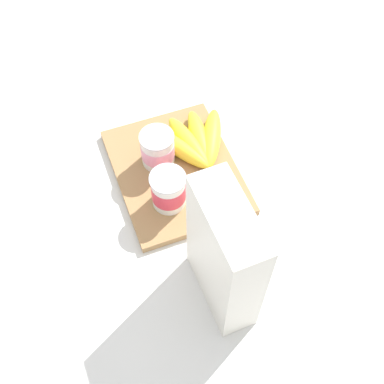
{
  "coord_description": "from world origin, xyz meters",
  "views": [
    {
      "loc": [
        -0.61,
        0.19,
        0.89
      ],
      "look_at": [
        -0.1,
        0.0,
        0.07
      ],
      "focal_mm": 46.64,
      "sensor_mm": 36.0,
      "label": 1
    }
  ],
  "objects_px": {
    "cutting_board": "(176,171)",
    "yogurt_cup_front": "(168,190)",
    "banana_bunch": "(194,142)",
    "cereal_box": "(224,256)",
    "yogurt_cup_back": "(158,149)"
  },
  "relations": [
    {
      "from": "cutting_board",
      "to": "yogurt_cup_front",
      "type": "bearing_deg",
      "value": 151.01
    },
    {
      "from": "cutting_board",
      "to": "banana_bunch",
      "type": "height_order",
      "value": "banana_bunch"
    },
    {
      "from": "yogurt_cup_back",
      "to": "banana_bunch",
      "type": "xyz_separation_m",
      "value": [
        0.01,
        -0.09,
        -0.02
      ]
    },
    {
      "from": "yogurt_cup_front",
      "to": "yogurt_cup_back",
      "type": "height_order",
      "value": "yogurt_cup_front"
    },
    {
      "from": "cereal_box",
      "to": "banana_bunch",
      "type": "bearing_deg",
      "value": 166.27
    },
    {
      "from": "banana_bunch",
      "to": "yogurt_cup_front",
      "type": "bearing_deg",
      "value": 140.01
    },
    {
      "from": "yogurt_cup_back",
      "to": "yogurt_cup_front",
      "type": "bearing_deg",
      "value": 172.99
    },
    {
      "from": "cutting_board",
      "to": "cereal_box",
      "type": "xyz_separation_m",
      "value": [
        -0.28,
        0.01,
        0.13
      ]
    },
    {
      "from": "cutting_board",
      "to": "yogurt_cup_back",
      "type": "xyz_separation_m",
      "value": [
        0.03,
        0.03,
        0.05
      ]
    },
    {
      "from": "cereal_box",
      "to": "yogurt_cup_back",
      "type": "bearing_deg",
      "value": -178.88
    },
    {
      "from": "cereal_box",
      "to": "yogurt_cup_front",
      "type": "xyz_separation_m",
      "value": [
        0.21,
        0.03,
        -0.08
      ]
    },
    {
      "from": "cereal_box",
      "to": "yogurt_cup_back",
      "type": "height_order",
      "value": "cereal_box"
    },
    {
      "from": "yogurt_cup_front",
      "to": "banana_bunch",
      "type": "relative_size",
      "value": 0.43
    },
    {
      "from": "cutting_board",
      "to": "yogurt_cup_back",
      "type": "distance_m",
      "value": 0.07
    },
    {
      "from": "cereal_box",
      "to": "yogurt_cup_front",
      "type": "distance_m",
      "value": 0.23
    }
  ]
}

